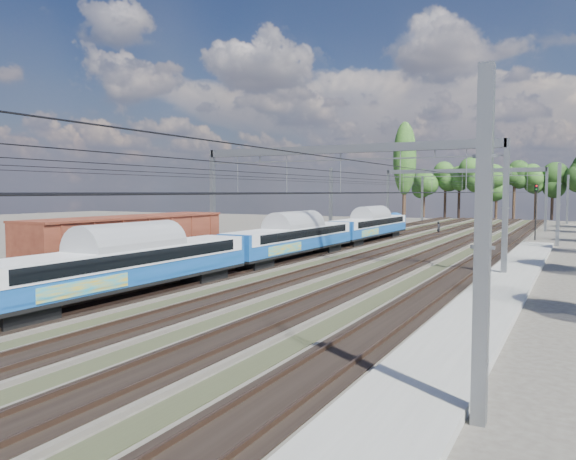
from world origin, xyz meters
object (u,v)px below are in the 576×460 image
at_px(freight_boxcar, 131,243).
at_px(worker, 439,228).
at_px(signal_near, 478,207).
at_px(emu_train, 292,233).
at_px(signal_far, 536,205).

xyz_separation_m(freight_boxcar, worker, (8.38, 47.95, -1.54)).
distance_m(worker, signal_near, 8.41).
bearing_deg(signal_near, emu_train, -110.55).
bearing_deg(worker, emu_train, -165.99).
relative_size(emu_train, signal_far, 8.76).
distance_m(emu_train, worker, 34.89).
bearing_deg(signal_near, worker, -128.80).
height_order(emu_train, worker, emu_train).
bearing_deg(worker, freight_boxcar, -169.51).
bearing_deg(signal_far, worker, -175.73).
relative_size(worker, signal_near, 0.30).
xyz_separation_m(signal_near, signal_far, (8.08, -11.24, 0.54)).
relative_size(emu_train, signal_near, 10.12).
height_order(emu_train, signal_near, signal_near).
bearing_deg(signal_far, emu_train, -93.59).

